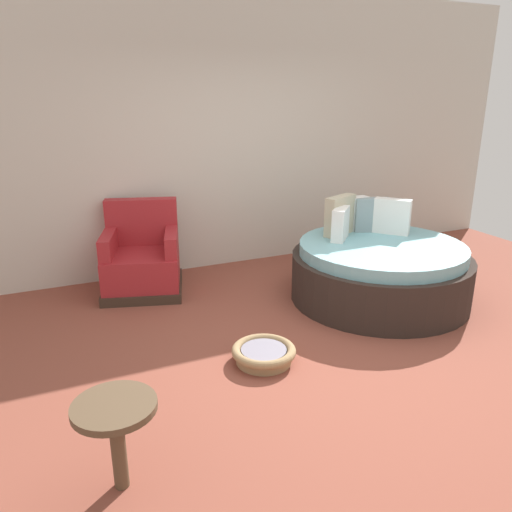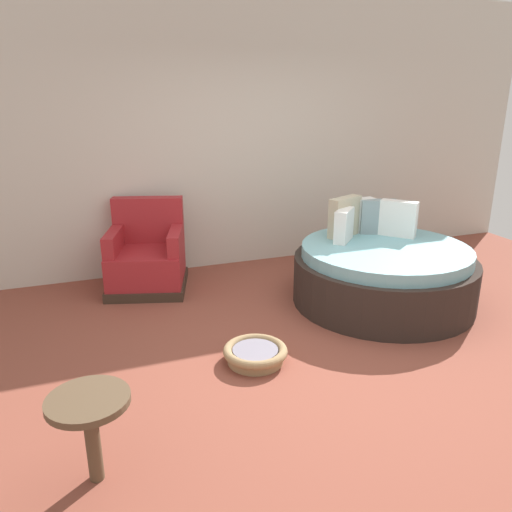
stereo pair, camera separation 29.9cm
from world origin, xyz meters
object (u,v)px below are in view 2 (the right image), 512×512
object	(u,v)px
pet_basket	(255,354)
side_table	(89,413)
round_daybed	(383,273)
red_armchair	(147,258)

from	to	relation	value
pet_basket	side_table	bearing A→B (deg)	-145.17
round_daybed	pet_basket	size ratio (longest dim) A/B	3.51
red_armchair	pet_basket	world-z (taller)	red_armchair
side_table	pet_basket	bearing A→B (deg)	34.83
side_table	red_armchair	bearing A→B (deg)	75.62
round_daybed	pet_basket	distance (m)	1.77
pet_basket	side_table	distance (m)	1.56
red_armchair	side_table	xyz separation A→B (m)	(-0.71, -2.76, 0.10)
round_daybed	side_table	size ratio (longest dim) A/B	3.44
pet_basket	red_armchair	bearing A→B (deg)	106.00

